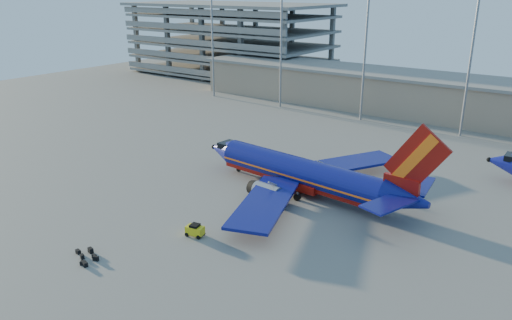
% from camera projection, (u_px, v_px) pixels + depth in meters
% --- Properties ---
extents(ground, '(220.00, 220.00, 0.00)m').
position_uv_depth(ground, '(245.00, 197.00, 65.70)').
color(ground, slate).
rests_on(ground, ground).
extents(terminal_building, '(122.00, 16.00, 8.50)m').
position_uv_depth(terminal_building, '(454.00, 98.00, 102.92)').
color(terminal_building, gray).
rests_on(terminal_building, ground).
extents(parking_garage, '(62.00, 32.00, 21.40)m').
position_uv_depth(parking_garage, '(231.00, 36.00, 152.78)').
color(parking_garage, slate).
rests_on(parking_garage, ground).
extents(light_mast_row, '(101.60, 1.60, 28.65)m').
position_uv_depth(light_mast_row, '(417.00, 36.00, 92.18)').
color(light_mast_row, gray).
rests_on(light_mast_row, ground).
extents(aircraft_main, '(36.33, 34.83, 12.30)m').
position_uv_depth(aircraft_main, '(306.00, 174.00, 66.21)').
color(aircraft_main, navy).
rests_on(aircraft_main, ground).
extents(baggage_tug, '(2.17, 1.55, 1.42)m').
position_uv_depth(baggage_tug, '(195.00, 230.00, 55.22)').
color(baggage_tug, yellow).
rests_on(baggage_tug, ground).
extents(luggage_pile, '(3.38, 2.52, 0.55)m').
position_uv_depth(luggage_pile, '(87.00, 257.00, 50.75)').
color(luggage_pile, black).
rests_on(luggage_pile, ground).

